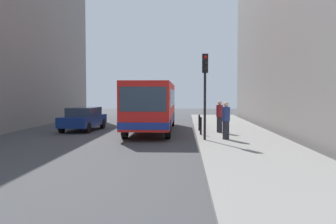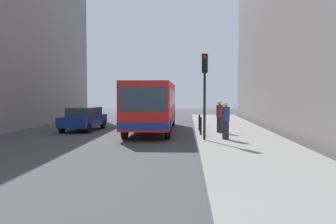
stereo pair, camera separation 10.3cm
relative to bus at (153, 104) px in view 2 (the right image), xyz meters
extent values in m
plane|color=#424244|center=(-0.55, -4.15, -1.73)|extent=(80.00, 80.00, 0.00)
cube|color=gray|center=(4.85, -4.15, -1.65)|extent=(4.40, 40.00, 0.15)
cube|color=gray|center=(10.95, -0.15, 5.97)|extent=(7.00, 32.00, 15.40)
cube|color=red|center=(0.00, -0.11, 0.02)|extent=(2.58, 11.02, 2.50)
cube|color=navy|center=(0.00, -0.11, -0.93)|extent=(2.60, 11.04, 0.36)
cube|color=#2D3D4C|center=(0.04, -5.59, 0.37)|extent=(2.26, 0.08, 1.20)
cube|color=#2D3D4C|center=(0.00, 0.39, 0.37)|extent=(2.59, 9.42, 1.00)
cylinder|color=black|center=(1.16, -4.00, -1.23)|extent=(0.29, 1.00, 1.00)
cylinder|color=black|center=(-1.10, -4.01, -1.23)|extent=(0.29, 1.00, 1.00)
cylinder|color=black|center=(1.10, 3.80, -1.23)|extent=(0.29, 1.00, 1.00)
cylinder|color=black|center=(-1.16, 3.79, -1.23)|extent=(0.29, 1.00, 1.00)
cube|color=navy|center=(-4.47, 0.12, -1.09)|extent=(2.12, 4.52, 0.64)
cube|color=#2D3D4C|center=(-4.46, 0.27, -0.51)|extent=(1.78, 2.58, 0.52)
cylinder|color=black|center=(-3.77, -1.43, -1.41)|extent=(0.27, 0.65, 0.64)
cylinder|color=black|center=(-5.40, -1.31, -1.41)|extent=(0.27, 0.65, 0.64)
cylinder|color=black|center=(-3.54, 1.56, -1.41)|extent=(0.27, 0.65, 0.64)
cylinder|color=black|center=(-5.18, 1.68, -1.41)|extent=(0.27, 0.65, 0.64)
cube|color=navy|center=(-0.46, 9.35, -1.09)|extent=(2.13, 4.53, 0.64)
cube|color=#2D3D4C|center=(-0.47, 9.50, -0.51)|extent=(1.79, 2.58, 0.52)
cylinder|color=black|center=(0.48, 7.92, -1.41)|extent=(0.27, 0.66, 0.64)
cylinder|color=black|center=(-1.16, 7.79, -1.41)|extent=(0.27, 0.66, 0.64)
cylinder|color=black|center=(0.24, 10.91, -1.41)|extent=(0.27, 0.66, 0.64)
cylinder|color=black|center=(-1.39, 10.78, -1.41)|extent=(0.27, 0.66, 0.64)
cylinder|color=black|center=(3.00, -5.47, 0.02)|extent=(0.12, 0.12, 3.20)
cube|color=black|center=(3.00, -5.47, 2.07)|extent=(0.28, 0.24, 0.90)
sphere|color=red|center=(3.00, -5.60, 2.35)|extent=(0.16, 0.16, 0.16)
sphere|color=black|center=(3.00, -5.60, 2.07)|extent=(0.16, 0.16, 0.16)
sphere|color=black|center=(3.00, -5.60, 1.79)|extent=(0.16, 0.16, 0.16)
cylinder|color=black|center=(2.90, -3.30, -1.10)|extent=(0.11, 0.11, 0.95)
cylinder|color=black|center=(2.90, -1.03, -1.10)|extent=(0.11, 0.11, 0.95)
cylinder|color=#26262D|center=(4.03, -5.23, -1.13)|extent=(0.32, 0.32, 0.89)
cylinder|color=navy|center=(4.03, -5.23, -0.35)|extent=(0.38, 0.38, 0.68)
sphere|color=beige|center=(4.03, -5.23, 0.12)|extent=(0.24, 0.24, 0.24)
cylinder|color=#26262D|center=(4.01, -2.05, -1.13)|extent=(0.32, 0.32, 0.89)
cylinder|color=maroon|center=(4.01, -2.05, -0.35)|extent=(0.38, 0.38, 0.68)
sphere|color=beige|center=(4.01, -2.05, 0.12)|extent=(0.24, 0.24, 0.24)
camera|label=1|loc=(2.09, -23.17, 0.63)|focal=39.52mm
camera|label=2|loc=(2.19, -23.16, 0.63)|focal=39.52mm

